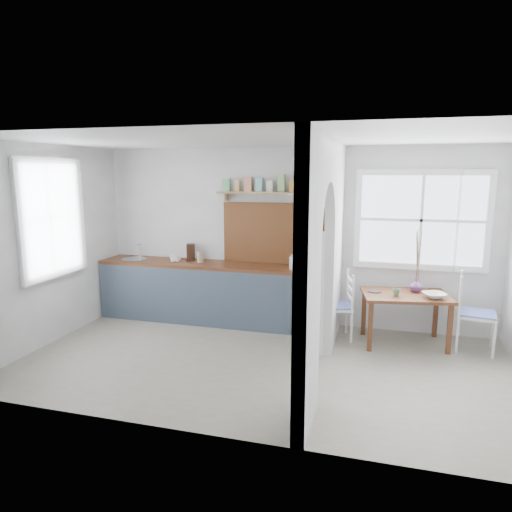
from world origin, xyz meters
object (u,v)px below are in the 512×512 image
(kettle, at_px, (294,262))
(vase, at_px, (416,285))
(dining_table, at_px, (404,319))
(chair_right, at_px, (477,313))
(chair_left, at_px, (335,305))

(kettle, xyz_separation_m, vase, (1.64, 0.01, -0.24))
(dining_table, xyz_separation_m, vase, (0.13, 0.14, 0.43))
(vase, bearing_deg, dining_table, -131.68)
(dining_table, height_order, vase, vase)
(chair_right, bearing_deg, vase, 88.49)
(dining_table, height_order, chair_left, chair_left)
(kettle, height_order, vase, kettle)
(chair_left, distance_m, chair_right, 1.77)
(chair_left, relative_size, chair_right, 0.94)
(chair_right, height_order, vase, chair_right)
(kettle, bearing_deg, chair_right, 13.65)
(chair_right, xyz_separation_m, kettle, (-2.38, 0.13, 0.51))
(kettle, bearing_deg, vase, 17.21)
(dining_table, distance_m, chair_right, 0.88)
(chair_left, bearing_deg, vase, 85.23)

